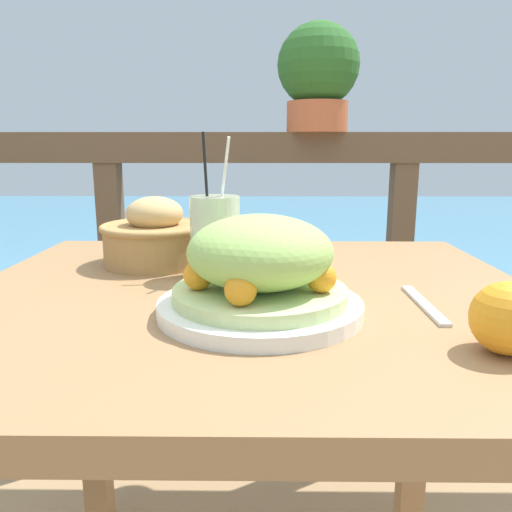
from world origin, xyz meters
name	(u,v)px	position (x,y,z in m)	size (l,w,h in m)	color
patio_table	(250,357)	(0.00, 0.00, 0.66)	(0.93, 0.84, 0.77)	#997047
railing_fence	(256,229)	(0.00, 0.77, 0.75)	(2.80, 0.08, 1.04)	brown
sea_backdrop	(259,245)	(0.00, 3.27, 0.21)	(12.00, 4.00, 0.41)	teal
salad_plate	(260,272)	(0.02, -0.12, 0.83)	(0.28, 0.28, 0.14)	white
drink_glass	(215,237)	(-0.06, 0.08, 0.85)	(0.09, 0.09, 0.25)	beige
bread_basket	(156,237)	(-0.19, 0.18, 0.83)	(0.21, 0.21, 0.13)	#AD7F47
potted_plant	(318,74)	(0.18, 0.77, 1.21)	(0.24, 0.24, 0.31)	#B75B38
knife	(424,304)	(0.25, -0.08, 0.78)	(0.02, 0.18, 0.00)	silver
orange_near_basket	(508,318)	(0.29, -0.25, 0.82)	(0.08, 0.08, 0.08)	orange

